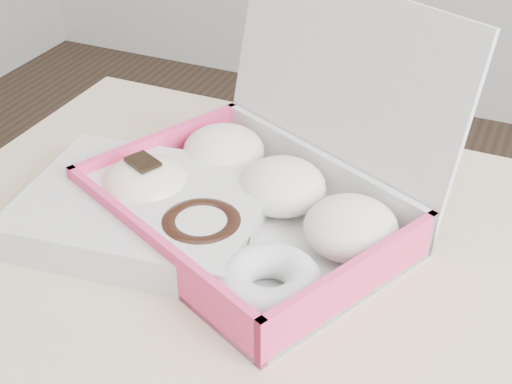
% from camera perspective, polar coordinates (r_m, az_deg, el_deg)
% --- Properties ---
extents(donut_box, '(0.42, 0.40, 0.24)m').
position_cam_1_polar(donut_box, '(0.79, -0.07, -0.15)').
color(donut_box, silver).
rests_on(donut_box, table).
extents(newspapers, '(0.28, 0.24, 0.04)m').
position_cam_1_polar(newspapers, '(0.80, -8.94, -1.45)').
color(newspapers, silver).
rests_on(newspapers, table).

